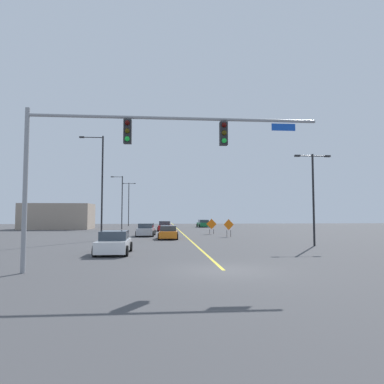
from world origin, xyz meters
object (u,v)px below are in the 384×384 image
car_white_passing (114,243)px  car_silver_distant (146,230)px  construction_sign_median_far (229,226)px  street_lamp_mid_left (121,200)px  car_orange_approaching (168,233)px  car_green_far (203,224)px  traffic_signal_assembly (128,147)px  street_lamp_near_left (101,183)px  construction_sign_median_near (212,225)px  street_lamp_mid_right (313,191)px  car_red_near (165,226)px  street_lamp_far_left (129,201)px

car_white_passing → car_silver_distant: bearing=86.3°
construction_sign_median_far → street_lamp_mid_left: bearing=124.1°
car_orange_approaching → car_green_far: (7.43, 32.44, 0.06)m
traffic_signal_assembly → car_orange_approaching: 21.09m
street_lamp_near_left → car_white_passing: (2.85, -11.42, -4.79)m
street_lamp_mid_left → construction_sign_median_near: (12.98, -15.26, -3.69)m
street_lamp_mid_right → car_silver_distant: size_ratio=1.59×
street_lamp_mid_left → street_lamp_mid_right: bearing=-60.2°
construction_sign_median_far → car_white_passing: 18.94m
car_silver_distant → car_red_near: car_red_near is taller
street_lamp_near_left → car_white_passing: street_lamp_near_left is taller
car_green_far → car_silver_distant: bearing=-109.7°
car_white_passing → car_orange_approaching: bearing=74.8°
street_lamp_near_left → car_green_far: street_lamp_near_left is taller
street_lamp_mid_left → car_green_far: street_lamp_mid_left is taller
street_lamp_near_left → street_lamp_far_left: size_ratio=1.07×
car_white_passing → car_green_far: (11.06, 45.82, 0.01)m
traffic_signal_assembly → construction_sign_median_far: (8.82, 22.91, -4.15)m
traffic_signal_assembly → construction_sign_median_near: (7.70, 28.44, -4.19)m
street_lamp_near_left → street_lamp_far_left: (-1.30, 42.28, -0.08)m
car_red_near → traffic_signal_assembly: bearing=-92.9°
street_lamp_mid_right → car_white_passing: 15.84m
car_green_far → street_lamp_mid_left: bearing=-148.3°
car_white_passing → car_red_near: bearing=83.7°
traffic_signal_assembly → car_green_far: (9.56, 52.87, -4.71)m
car_red_near → car_silver_distant: bearing=-100.2°
traffic_signal_assembly → construction_sign_median_far: bearing=68.9°
street_lamp_near_left → street_lamp_far_left: 42.30m
construction_sign_median_far → street_lamp_near_left: bearing=-161.3°
street_lamp_far_left → construction_sign_median_near: (13.35, -32.30, -4.19)m
car_white_passing → car_green_far: bearing=76.4°
traffic_signal_assembly → construction_sign_median_far: traffic_signal_assembly is taller
car_orange_approaching → street_lamp_mid_left: bearing=107.7°
construction_sign_median_near → car_red_near: size_ratio=0.45×
car_green_far → traffic_signal_assembly: bearing=-100.3°
car_green_far → car_orange_approaching: bearing=-102.9°
street_lamp_near_left → car_orange_approaching: bearing=16.9°
car_orange_approaching → car_red_near: size_ratio=1.07×
street_lamp_mid_left → car_red_near: street_lamp_mid_left is taller
street_lamp_far_left → street_lamp_mid_right: bearing=-69.0°
street_lamp_near_left → construction_sign_median_near: (12.05, 9.98, -4.26)m
street_lamp_mid_right → street_lamp_near_left: bearing=157.8°
traffic_signal_assembly → street_lamp_mid_right: (13.33, 11.26, -1.09)m
traffic_signal_assembly → car_silver_distant: traffic_signal_assembly is taller
car_orange_approaching → street_lamp_near_left: bearing=-163.1°
street_lamp_near_left → construction_sign_median_far: size_ratio=5.14×
traffic_signal_assembly → street_lamp_mid_left: 44.03m
car_red_near → street_lamp_far_left: bearing=108.2°
car_red_near → street_lamp_mid_left: bearing=140.4°
street_lamp_mid_left → car_orange_approaching: street_lamp_mid_left is taller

